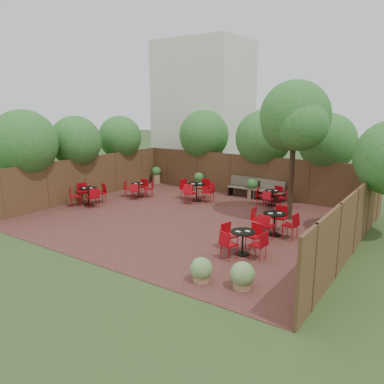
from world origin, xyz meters
The scene contains 13 objects.
ground centered at (0.00, 0.00, 0.00)m, with size 80.00×80.00×0.00m, color #354F23.
courtyard_paving centered at (0.00, 0.00, 0.01)m, with size 12.00×10.00×0.02m, color #391A17.
fence_back centered at (0.00, 5.00, 1.00)m, with size 12.00×0.08×2.00m, color #4C2C1C.
fence_left centered at (-6.00, 0.00, 1.00)m, with size 0.08×10.00×2.00m, color #4C2C1C.
fence_right centered at (6.00, 0.00, 1.00)m, with size 0.08×10.00×2.00m, color #4C2C1C.
neighbour_building centered at (-4.50, 8.00, 4.00)m, with size 5.00×4.00×8.00m, color silver.
overhang_foliage centered at (-1.71, 2.80, 2.78)m, with size 15.92×10.98×2.78m.
courtyard_tree centered at (3.17, 2.28, 3.84)m, with size 2.76×2.66×5.29m.
park_bench_left centered at (0.04, 4.63, 0.52)m, with size 1.60×0.57×0.98m.
park_bench_right centered at (1.29, 4.63, 0.51)m, with size 1.58×0.65×0.95m.
bistro_tables centered at (-0.34, 0.84, 0.46)m, with size 10.05×7.26×0.94m.
planters centered at (-0.28, 3.56, 0.54)m, with size 11.63×4.32×1.00m.
low_shrubs centered at (4.49, -3.04, 0.33)m, with size 3.03×3.58×0.67m.
Camera 1 is at (8.10, -11.66, 4.41)m, focal length 35.50 mm.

